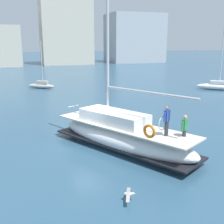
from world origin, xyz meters
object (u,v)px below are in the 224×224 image
moored_sloop_far (216,86)px  moored_sloop_near (41,85)px  main_sailboat (122,134)px  seagull (129,194)px

moored_sloop_far → moored_sloop_near: bearing=158.0°
main_sailboat → moored_sloop_near: bearing=95.4°
moored_sloop_near → moored_sloop_far: bearing=-22.0°
main_sailboat → moored_sloop_near: 25.36m
moored_sloop_near → seagull: 30.64m
moored_sloop_near → seagull: moored_sloop_near is taller
moored_sloop_far → main_sailboat: bearing=-140.5°
moored_sloop_far → seagull: (-21.51, -21.70, -0.27)m
main_sailboat → moored_sloop_far: 25.61m
moored_sloop_near → main_sailboat: bearing=-84.6°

